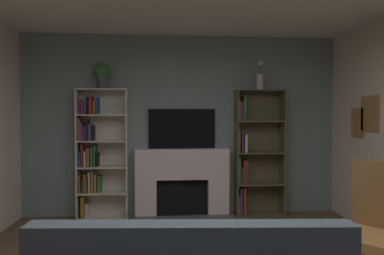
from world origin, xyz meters
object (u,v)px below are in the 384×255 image
potted_plant (102,74)px  armchair (379,228)px  vase_with_flowers (260,80)px  bookshelf_right (253,154)px  tv (182,129)px  bookshelf_left (97,154)px  fireplace (182,181)px

potted_plant → armchair: bearing=-43.1°
vase_with_flowers → armchair: 2.98m
bookshelf_right → vase_with_flowers: bearing=-27.1°
bookshelf_right → armchair: bearing=-79.9°
tv → bookshelf_right: size_ratio=0.53×
bookshelf_right → potted_plant: size_ratio=5.08×
bookshelf_left → potted_plant: (0.09, -0.04, 1.18)m
bookshelf_right → potted_plant: 2.56m
vase_with_flowers → fireplace: bearing=178.1°
potted_plant → vase_with_flowers: vase_with_flowers is taller
potted_plant → vase_with_flowers: (2.35, -0.00, -0.07)m
fireplace → bookshelf_right: 1.16m
potted_plant → armchair: size_ratio=0.34×
tv → vase_with_flowers: (1.17, -0.12, 0.74)m
bookshelf_left → potted_plant: potted_plant is taller
tv → potted_plant: 1.43m
bookshelf_left → vase_with_flowers: vase_with_flowers is taller
fireplace → vase_with_flowers: 1.92m
fireplace → armchair: (1.55, -2.58, 0.01)m
fireplace → armchair: 3.01m
fireplace → potted_plant: 1.98m
vase_with_flowers → armchair: vase_with_flowers is taller
fireplace → potted_plant: potted_plant is taller
bookshelf_left → armchair: size_ratio=1.73×
potted_plant → armchair: (2.72, -2.54, -1.58)m
fireplace → bookshelf_left: bearing=-180.0°
vase_with_flowers → armchair: bearing=-81.6°
fireplace → armchair: size_ratio=1.37×
bookshelf_left → vase_with_flowers: 2.68m
tv → armchair: bearing=-59.8°
bookshelf_left → vase_with_flowers: bearing=-0.9°
vase_with_flowers → bookshelf_left: bearing=179.1°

